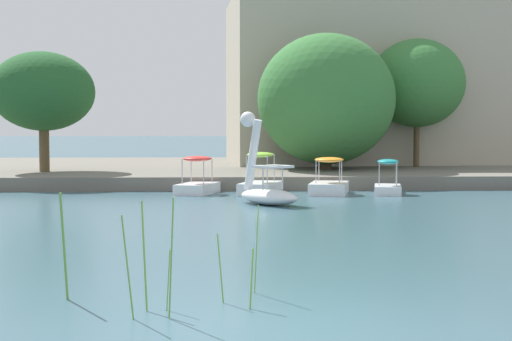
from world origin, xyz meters
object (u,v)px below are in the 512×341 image
at_px(tree_broadleaf_right, 43,92).
at_px(tree_sapling_by_fence, 417,83).
at_px(pedal_boat_teal, 388,184).
at_px(tree_willow_overhanging, 326,99).
at_px(swan_boat, 265,184).
at_px(pedal_boat_orange, 329,183).
at_px(pedal_boat_lime, 260,182).
at_px(pedal_boat_red, 197,182).

height_order(tree_broadleaf_right, tree_sapling_by_fence, tree_sapling_by_fence).
bearing_deg(pedal_boat_teal, tree_willow_overhanging, 101.33).
bearing_deg(swan_boat, pedal_boat_teal, 36.12).
relative_size(swan_boat, pedal_boat_orange, 1.20).
xyz_separation_m(tree_broadleaf_right, tree_sapling_by_fence, (18.02, 3.66, 0.68)).
bearing_deg(tree_willow_overhanging, tree_broadleaf_right, -174.75).
bearing_deg(pedal_boat_lime, pedal_boat_red, 175.25).
distance_m(pedal_boat_lime, pedal_boat_red, 2.42).
bearing_deg(pedal_boat_orange, tree_willow_overhanging, 82.78).
xyz_separation_m(pedal_boat_teal, pedal_boat_red, (-7.25, 0.46, 0.05)).
xyz_separation_m(pedal_boat_lime, tree_broadleaf_right, (-9.52, 5.43, 3.72)).
height_order(pedal_boat_lime, pedal_boat_red, pedal_boat_lime).
relative_size(pedal_boat_orange, tree_sapling_by_fence, 0.36).
bearing_deg(pedal_boat_lime, pedal_boat_orange, -3.23).
height_order(pedal_boat_red, tree_broadleaf_right, tree_broadleaf_right).
bearing_deg(pedal_boat_red, tree_willow_overhanging, 47.54).
bearing_deg(pedal_boat_teal, pedal_boat_red, 176.40).
bearing_deg(tree_willow_overhanging, pedal_boat_teal, -78.67).
height_order(pedal_boat_orange, pedal_boat_lime, pedal_boat_lime).
bearing_deg(tree_broadleaf_right, pedal_boat_lime, -29.70).
xyz_separation_m(pedal_boat_orange, pedal_boat_lime, (-2.61, 0.15, 0.04)).
bearing_deg(pedal_boat_red, pedal_boat_teal, -3.60).
bearing_deg(pedal_boat_red, swan_boat, -59.33).
bearing_deg(tree_sapling_by_fence, pedal_boat_teal, -111.42).
distance_m(pedal_boat_teal, pedal_boat_orange, 2.24).
xyz_separation_m(pedal_boat_orange, tree_sapling_by_fence, (5.90, 9.23, 4.43)).
height_order(pedal_boat_orange, tree_broadleaf_right, tree_broadleaf_right).
distance_m(pedal_boat_red, tree_broadleaf_right, 9.58).
bearing_deg(tree_broadleaf_right, tree_sapling_by_fence, 11.47).
xyz_separation_m(tree_willow_overhanging, tree_sapling_by_fence, (5.04, 2.46, 0.94)).
height_order(swan_boat, pedal_boat_red, swan_boat).
distance_m(pedal_boat_teal, pedal_boat_lime, 4.85).
height_order(pedal_boat_orange, tree_sapling_by_fence, tree_sapling_by_fence).
bearing_deg(pedal_boat_lime, tree_sapling_by_fence, 46.88).
distance_m(pedal_boat_red, tree_sapling_by_fence, 14.75).
xyz_separation_m(pedal_boat_orange, pedal_boat_red, (-5.02, 0.35, 0.03)).
bearing_deg(tree_broadleaf_right, pedal_boat_red, -36.35).
relative_size(pedal_boat_teal, pedal_boat_orange, 0.82).
distance_m(pedal_boat_orange, pedal_boat_lime, 2.61).
xyz_separation_m(swan_boat, pedal_boat_orange, (2.64, 3.67, -0.25)).
distance_m(pedal_boat_lime, tree_broadleaf_right, 11.57).
bearing_deg(swan_boat, pedal_boat_orange, 54.25).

